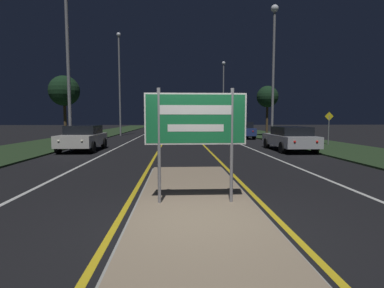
# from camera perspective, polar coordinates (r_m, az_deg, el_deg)

# --- Properties ---
(ground_plane) EXTENTS (160.00, 160.00, 0.00)m
(ground_plane) POSITION_cam_1_polar(r_m,az_deg,el_deg) (5.67, 1.25, -14.38)
(ground_plane) COLOR black
(median_island) EXTENTS (2.56, 9.36, 0.10)m
(median_island) POSITION_cam_1_polar(r_m,az_deg,el_deg) (6.48, 0.69, -11.51)
(median_island) COLOR #999993
(median_island) RESTS_ON ground_plane
(verge_left) EXTENTS (5.00, 100.00, 0.08)m
(verge_left) POSITION_cam_1_polar(r_m,az_deg,el_deg) (26.99, -22.62, 0.65)
(verge_left) COLOR #23381E
(verge_left) RESTS_ON ground_plane
(verge_right) EXTENTS (5.00, 100.00, 0.08)m
(verge_right) POSITION_cam_1_polar(r_m,az_deg,el_deg) (27.26, 18.38, 0.81)
(verge_right) COLOR #23381E
(verge_right) RESTS_ON ground_plane
(centre_line_yellow_left) EXTENTS (0.12, 70.00, 0.01)m
(centre_line_yellow_left) POSITION_cam_1_polar(r_m,az_deg,el_deg) (30.41, -4.93, 1.38)
(centre_line_yellow_left) COLOR gold
(centre_line_yellow_left) RESTS_ON ground_plane
(centre_line_yellow_right) EXTENTS (0.12, 70.00, 0.01)m
(centre_line_yellow_right) POSITION_cam_1_polar(r_m,az_deg,el_deg) (30.45, 0.61, 1.40)
(centre_line_yellow_right) COLOR gold
(centre_line_yellow_right) RESTS_ON ground_plane
(lane_line_white_left) EXTENTS (0.12, 70.00, 0.01)m
(lane_line_white_left) POSITION_cam_1_polar(r_m,az_deg,el_deg) (30.63, -10.04, 1.35)
(lane_line_white_left) COLOR silver
(lane_line_white_left) RESTS_ON ground_plane
(lane_line_white_right) EXTENTS (0.12, 70.00, 0.01)m
(lane_line_white_right) POSITION_cam_1_polar(r_m,az_deg,el_deg) (30.74, 5.70, 1.41)
(lane_line_white_right) COLOR silver
(lane_line_white_right) RESTS_ON ground_plane
(edge_line_white_left) EXTENTS (0.10, 70.00, 0.01)m
(edge_line_white_left) POSITION_cam_1_polar(r_m,az_deg,el_deg) (31.15, -15.53, 1.30)
(edge_line_white_left) COLOR silver
(edge_line_white_left) RESTS_ON ground_plane
(edge_line_white_right) EXTENTS (0.10, 70.00, 0.01)m
(edge_line_white_right) POSITION_cam_1_polar(r_m,az_deg,el_deg) (31.33, 11.13, 1.41)
(edge_line_white_right) COLOR silver
(edge_line_white_right) RESTS_ON ground_plane
(highway_sign) EXTENTS (2.11, 0.07, 2.39)m
(highway_sign) POSITION_cam_1_polar(r_m,az_deg,el_deg) (6.21, 0.70, 3.95)
(highway_sign) COLOR gray
(highway_sign) RESTS_ON median_island
(streetlight_left_near) EXTENTS (0.48, 0.48, 8.87)m
(streetlight_left_near) POSITION_cam_1_polar(r_m,az_deg,el_deg) (18.48, -22.59, 15.81)
(streetlight_left_near) COLOR gray
(streetlight_left_near) RESTS_ON ground_plane
(streetlight_left_far) EXTENTS (0.44, 0.44, 10.87)m
(streetlight_left_far) POSITION_cam_1_polar(r_m,az_deg,el_deg) (33.51, -13.65, 12.48)
(streetlight_left_far) COLOR gray
(streetlight_left_far) RESTS_ON ground_plane
(streetlight_right_near) EXTENTS (0.54, 0.54, 9.94)m
(streetlight_right_near) POSITION_cam_1_polar(r_m,az_deg,el_deg) (23.26, 15.29, 16.00)
(streetlight_right_near) COLOR gray
(streetlight_right_near) RESTS_ON ground_plane
(streetlight_right_far) EXTENTS (0.49, 0.49, 10.00)m
(streetlight_right_far) POSITION_cam_1_polar(r_m,az_deg,el_deg) (44.16, 6.01, 10.44)
(streetlight_right_far) COLOR gray
(streetlight_right_far) RESTS_ON ground_plane
(car_receding_0) EXTENTS (2.00, 4.57, 1.39)m
(car_receding_0) POSITION_cam_1_polar(r_m,az_deg,el_deg) (18.11, 18.10, 1.08)
(car_receding_0) COLOR #B7B7BC
(car_receding_0) RESTS_ON ground_plane
(car_receding_1) EXTENTS (1.96, 4.24, 1.54)m
(car_receding_1) POSITION_cam_1_polar(r_m,az_deg,el_deg) (28.18, 9.40, 2.67)
(car_receding_1) COLOR navy
(car_receding_1) RESTS_ON ground_plane
(car_receding_2) EXTENTS (1.87, 4.08, 1.51)m
(car_receding_2) POSITION_cam_1_polar(r_m,az_deg,el_deg) (40.78, 5.51, 3.37)
(car_receding_2) COLOR silver
(car_receding_2) RESTS_ON ground_plane
(car_approaching_0) EXTENTS (2.02, 4.09, 1.46)m
(car_approaching_0) POSITION_cam_1_polar(r_m,az_deg,el_deg) (18.35, -20.06, 1.17)
(car_approaching_0) COLOR silver
(car_approaching_0) RESTS_ON ground_plane
(warning_sign) EXTENTS (0.60, 0.06, 2.23)m
(warning_sign) POSITION_cam_1_polar(r_m,az_deg,el_deg) (22.39, 24.61, 3.33)
(warning_sign) COLOR gray
(warning_sign) RESTS_ON verge_right
(roadside_palm_left) EXTENTS (2.46, 2.46, 5.26)m
(roadside_palm_left) POSITION_cam_1_polar(r_m,az_deg,el_deg) (26.92, -23.17, 9.24)
(roadside_palm_left) COLOR #4C3823
(roadside_palm_left) RESTS_ON verge_left
(roadside_palm_right) EXTENTS (2.19, 2.19, 5.10)m
(roadside_palm_right) POSITION_cam_1_polar(r_m,az_deg,el_deg) (31.90, 14.18, 8.67)
(roadside_palm_right) COLOR #4C3823
(roadside_palm_right) RESTS_ON verge_right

